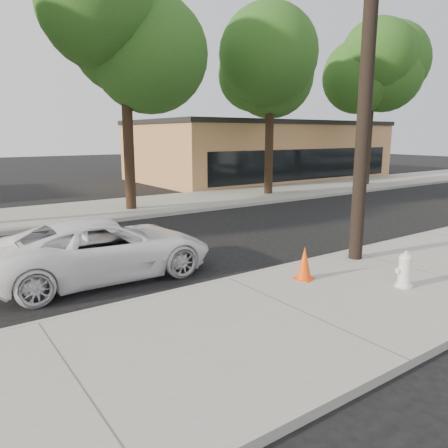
% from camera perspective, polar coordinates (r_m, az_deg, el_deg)
% --- Properties ---
extents(ground, '(120.00, 120.00, 0.00)m').
position_cam_1_polar(ground, '(11.49, -5.61, -4.98)').
color(ground, black).
rests_on(ground, ground).
extents(near_sidewalk, '(90.00, 4.40, 0.15)m').
position_cam_1_polar(near_sidewalk, '(8.22, 9.74, -11.48)').
color(near_sidewalk, gray).
rests_on(near_sidewalk, ground).
extents(far_sidewalk, '(90.00, 5.00, 0.15)m').
position_cam_1_polar(far_sidewalk, '(19.15, -18.33, 1.45)').
color(far_sidewalk, gray).
rests_on(far_sidewalk, ground).
extents(curb_near, '(90.00, 0.12, 0.16)m').
position_cam_1_polar(curb_near, '(9.78, 0.55, -7.47)').
color(curb_near, '#9E9B93').
rests_on(curb_near, ground).
extents(building_main, '(18.00, 10.00, 4.00)m').
position_cam_1_polar(building_main, '(33.39, 4.74, 9.45)').
color(building_main, '#AA7947').
rests_on(building_main, ground).
extents(utility_pole, '(1.40, 0.34, 9.00)m').
position_cam_1_polar(utility_pole, '(11.43, 18.15, 18.24)').
color(utility_pole, black).
rests_on(utility_pole, near_sidewalk).
extents(tree_c, '(4.96, 4.80, 9.55)m').
position_cam_1_polar(tree_c, '(19.18, -12.08, 22.34)').
color(tree_c, black).
rests_on(tree_c, far_sidewalk).
extents(tree_d, '(4.50, 4.35, 8.75)m').
position_cam_1_polar(tree_d, '(23.68, 6.73, 19.09)').
color(tree_d, black).
rests_on(tree_d, far_sidewalk).
extents(tree_e, '(4.80, 4.65, 9.25)m').
position_cam_1_polar(tree_e, '(29.49, 19.31, 17.71)').
color(tree_e, black).
rests_on(tree_e, far_sidewalk).
extents(police_cruiser, '(5.04, 2.41, 1.39)m').
position_cam_1_polar(police_cruiser, '(10.45, -15.29, -3.09)').
color(police_cruiser, white).
rests_on(police_cruiser, ground).
extents(fire_hydrant, '(0.39, 0.35, 0.72)m').
position_cam_1_polar(fire_hydrant, '(9.85, 22.54, -5.66)').
color(fire_hydrant, white).
rests_on(fire_hydrant, near_sidewalk).
extents(traffic_cone, '(0.47, 0.47, 0.74)m').
position_cam_1_polar(traffic_cone, '(9.73, 10.45, -5.10)').
color(traffic_cone, '#FF4C0D').
rests_on(traffic_cone, near_sidewalk).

